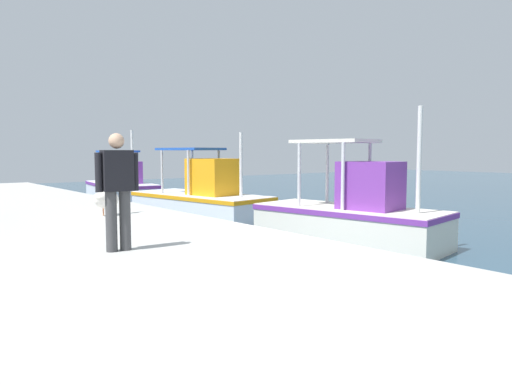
{
  "coord_description": "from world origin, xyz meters",
  "views": [
    {
      "loc": [
        6.52,
        -5.75,
        2.22
      ],
      "look_at": [
        -2.18,
        1.23,
        1.3
      ],
      "focal_mm": 33.67,
      "sensor_mm": 36.0,
      "label": 1
    }
  ],
  "objects_px": {
    "pelican": "(106,198)",
    "fishing_boat_third": "(351,216)",
    "fishing_boat_second": "(202,199)",
    "fishing_boat_nearest": "(121,189)",
    "fisherman_standing": "(117,186)"
  },
  "relations": [
    {
      "from": "fishing_boat_third",
      "to": "fisherman_standing",
      "type": "xyz_separation_m",
      "value": [
        0.89,
        -6.19,
        1.05
      ]
    },
    {
      "from": "fishing_boat_second",
      "to": "fishing_boat_nearest",
      "type": "bearing_deg",
      "value": -177.03
    },
    {
      "from": "pelican",
      "to": "fishing_boat_second",
      "type": "bearing_deg",
      "value": 125.11
    },
    {
      "from": "pelican",
      "to": "fishing_boat_third",
      "type": "bearing_deg",
      "value": 58.06
    },
    {
      "from": "fishing_boat_nearest",
      "to": "pelican",
      "type": "height_order",
      "value": "fishing_boat_nearest"
    },
    {
      "from": "fishing_boat_nearest",
      "to": "fishing_boat_second",
      "type": "height_order",
      "value": "fishing_boat_nearest"
    },
    {
      "from": "fishing_boat_nearest",
      "to": "pelican",
      "type": "bearing_deg",
      "value": -24.86
    },
    {
      "from": "fishing_boat_second",
      "to": "pelican",
      "type": "height_order",
      "value": "fishing_boat_second"
    },
    {
      "from": "fishing_boat_nearest",
      "to": "fishing_boat_second",
      "type": "distance_m",
      "value": 5.94
    },
    {
      "from": "fishing_boat_nearest",
      "to": "fisherman_standing",
      "type": "height_order",
      "value": "fishing_boat_nearest"
    },
    {
      "from": "fisherman_standing",
      "to": "fishing_boat_third",
      "type": "bearing_deg",
      "value": 98.18
    },
    {
      "from": "fishing_boat_nearest",
      "to": "fisherman_standing",
      "type": "xyz_separation_m",
      "value": [
        13.02,
        -5.58,
        1.08
      ]
    },
    {
      "from": "fishing_boat_nearest",
      "to": "pelican",
      "type": "xyz_separation_m",
      "value": [
        9.12,
        -4.22,
        0.54
      ]
    },
    {
      "from": "fishing_boat_second",
      "to": "pelican",
      "type": "distance_m",
      "value": 5.57
    },
    {
      "from": "pelican",
      "to": "fisherman_standing",
      "type": "height_order",
      "value": "fisherman_standing"
    }
  ]
}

